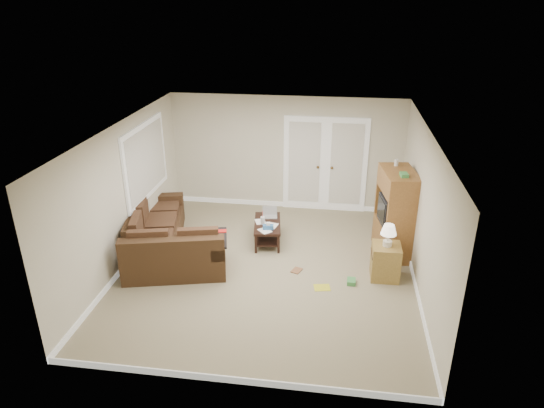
# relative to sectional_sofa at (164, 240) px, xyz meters

# --- Properties ---
(floor) EXTENTS (5.50, 5.50, 0.00)m
(floor) POSITION_rel_sectional_sofa_xyz_m (1.94, -0.22, -0.32)
(floor) COLOR gray
(floor) RESTS_ON ground
(ceiling) EXTENTS (5.00, 5.50, 0.02)m
(ceiling) POSITION_rel_sectional_sofa_xyz_m (1.94, -0.22, 2.18)
(ceiling) COLOR white
(ceiling) RESTS_ON wall_back
(wall_left) EXTENTS (0.02, 5.50, 2.50)m
(wall_left) POSITION_rel_sectional_sofa_xyz_m (-0.56, -0.22, 0.93)
(wall_left) COLOR beige
(wall_left) RESTS_ON floor
(wall_right) EXTENTS (0.02, 5.50, 2.50)m
(wall_right) POSITION_rel_sectional_sofa_xyz_m (4.44, -0.22, 0.93)
(wall_right) COLOR beige
(wall_right) RESTS_ON floor
(wall_back) EXTENTS (5.00, 0.02, 2.50)m
(wall_back) POSITION_rel_sectional_sofa_xyz_m (1.94, 2.53, 0.93)
(wall_back) COLOR beige
(wall_back) RESTS_ON floor
(wall_front) EXTENTS (5.00, 0.02, 2.50)m
(wall_front) POSITION_rel_sectional_sofa_xyz_m (1.94, -2.97, 0.93)
(wall_front) COLOR beige
(wall_front) RESTS_ON floor
(baseboards) EXTENTS (5.00, 5.50, 0.10)m
(baseboards) POSITION_rel_sectional_sofa_xyz_m (1.94, -0.22, -0.27)
(baseboards) COLOR white
(baseboards) RESTS_ON floor
(french_doors) EXTENTS (1.80, 0.05, 2.13)m
(french_doors) POSITION_rel_sectional_sofa_xyz_m (2.79, 2.49, 0.72)
(french_doors) COLOR white
(french_doors) RESTS_ON floor
(window_left) EXTENTS (0.05, 1.92, 1.42)m
(window_left) POSITION_rel_sectional_sofa_xyz_m (-0.52, 0.78, 1.23)
(window_left) COLOR white
(window_left) RESTS_ON wall_left
(sectional_sofa) EXTENTS (2.31, 2.75, 0.81)m
(sectional_sofa) POSITION_rel_sectional_sofa_xyz_m (0.00, 0.00, 0.00)
(sectional_sofa) COLOR #3E2918
(sectional_sofa) RESTS_ON floor
(coffee_table) EXTENTS (0.63, 1.05, 0.67)m
(coffee_table) POSITION_rel_sectional_sofa_xyz_m (1.79, 0.81, -0.10)
(coffee_table) COLOR black
(coffee_table) RESTS_ON floor
(tv_armoire) EXTENTS (0.69, 1.07, 1.72)m
(tv_armoire) POSITION_rel_sectional_sofa_xyz_m (4.14, 0.70, 0.49)
(tv_armoire) COLOR brown
(tv_armoire) RESTS_ON floor
(side_cabinet) EXTENTS (0.47, 0.47, 0.99)m
(side_cabinet) POSITION_rel_sectional_sofa_xyz_m (3.95, -0.21, 0.04)
(side_cabinet) COLOR olive
(side_cabinet) RESTS_ON floor
(space_heater) EXTENTS (0.12, 0.10, 0.28)m
(space_heater) POSITION_rel_sectional_sofa_xyz_m (4.11, 2.23, -0.18)
(space_heater) COLOR silver
(space_heater) RESTS_ON floor
(floor_magazine) EXTENTS (0.30, 0.25, 0.01)m
(floor_magazine) POSITION_rel_sectional_sofa_xyz_m (2.92, -0.68, -0.31)
(floor_magazine) COLOR gold
(floor_magazine) RESTS_ON floor
(floor_greenbox) EXTENTS (0.14, 0.19, 0.07)m
(floor_greenbox) POSITION_rel_sectional_sofa_xyz_m (3.39, -0.48, -0.28)
(floor_greenbox) COLOR #3F8B44
(floor_greenbox) RESTS_ON floor
(floor_book) EXTENTS (0.22, 0.25, 0.02)m
(floor_book) POSITION_rel_sectional_sofa_xyz_m (2.38, -0.19, -0.31)
(floor_book) COLOR brown
(floor_book) RESTS_ON floor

